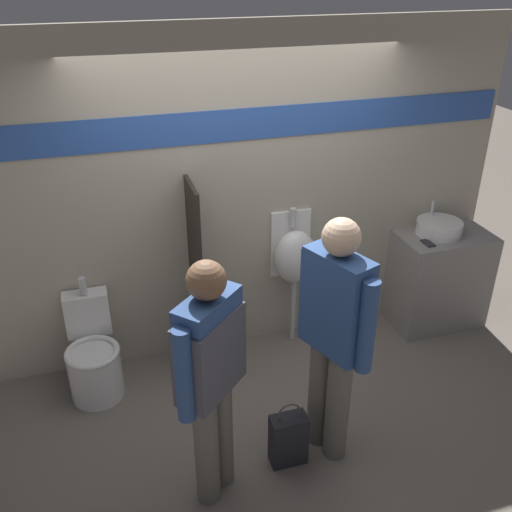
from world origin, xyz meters
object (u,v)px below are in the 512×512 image
at_px(toilet, 94,359).
at_px(cell_phone, 428,243).
at_px(shopping_bag, 288,439).
at_px(sink_basin, 439,227).
at_px(person_with_lanyard, 334,333).
at_px(person_in_vest, 211,369).
at_px(urinal_near_counter, 295,257).

bearing_deg(toilet, cell_phone, -0.60).
relative_size(toilet, shopping_bag, 1.80).
xyz_separation_m(sink_basin, person_with_lanyard, (-1.54, -1.20, 0.02)).
distance_m(toilet, person_with_lanyard, 1.97).
height_order(sink_basin, cell_phone, sink_basin).
xyz_separation_m(toilet, shopping_bag, (1.21, -1.13, -0.10)).
relative_size(cell_phone, shopping_bag, 0.27).
bearing_deg(person_in_vest, person_with_lanyard, -34.59).
xyz_separation_m(cell_phone, shopping_bag, (-1.64, -1.10, -0.71)).
bearing_deg(shopping_bag, sink_basin, 34.15).
height_order(toilet, person_in_vest, person_in_vest).
xyz_separation_m(urinal_near_counter, shopping_bag, (-0.52, -1.33, -0.64)).
bearing_deg(cell_phone, shopping_bag, -146.27).
relative_size(urinal_near_counter, toilet, 1.36).
distance_m(cell_phone, person_with_lanyard, 1.70).
xyz_separation_m(toilet, person_with_lanyard, (1.51, -1.07, 0.67)).
relative_size(urinal_near_counter, person_in_vest, 0.74).
relative_size(urinal_near_counter, shopping_bag, 2.45).
height_order(urinal_near_counter, shopping_bag, urinal_near_counter).
xyz_separation_m(cell_phone, toilet, (-2.85, 0.03, -0.60)).
bearing_deg(urinal_near_counter, sink_basin, -3.32).
distance_m(sink_basin, shopping_bag, 2.35).
bearing_deg(sink_basin, person_in_vest, -150.86).
height_order(cell_phone, person_in_vest, person_in_vest).
height_order(person_with_lanyard, shopping_bag, person_with_lanyard).
distance_m(person_with_lanyard, shopping_bag, 0.83).
height_order(urinal_near_counter, toilet, urinal_near_counter).
bearing_deg(cell_phone, sink_basin, 37.43).
height_order(sink_basin, shopping_bag, sink_basin).
bearing_deg(urinal_near_counter, shopping_bag, -111.32).
distance_m(person_in_vest, shopping_bag, 0.94).
height_order(cell_phone, toilet, toilet).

